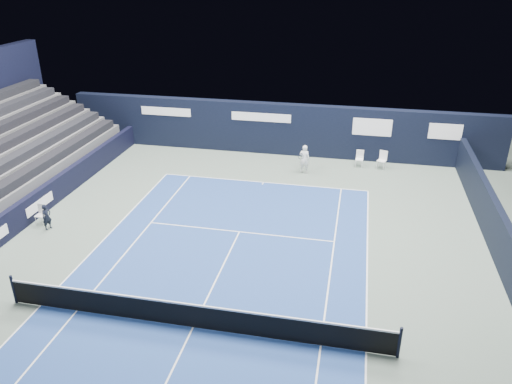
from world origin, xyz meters
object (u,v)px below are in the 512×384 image
at_px(folding_chair_back_a, 360,156).
at_px(line_judge_chair, 41,213).
at_px(folding_chair_back_b, 382,158).
at_px(tennis_player, 304,159).
at_px(tennis_net, 192,315).

bearing_deg(folding_chair_back_a, line_judge_chair, -140.31).
height_order(folding_chair_back_b, tennis_player, tennis_player).
bearing_deg(folding_chair_back_b, line_judge_chair, -126.29).
xyz_separation_m(folding_chair_back_b, line_judge_chair, (-15.09, -9.87, -0.07)).
relative_size(folding_chair_back_a, tennis_player, 0.59).
xyz_separation_m(tennis_net, tennis_player, (1.95, 13.71, 0.30)).
bearing_deg(tennis_player, folding_chair_back_b, 19.91).
relative_size(folding_chair_back_b, line_judge_chair, 1.13).
relative_size(folding_chair_back_a, folding_chair_back_b, 0.92).
bearing_deg(folding_chair_back_a, folding_chair_back_b, -0.64).
distance_m(line_judge_chair, tennis_net, 10.38).
xyz_separation_m(folding_chair_back_a, line_judge_chair, (-13.82, -9.97, -0.11)).
relative_size(folding_chair_back_a, tennis_net, 0.07).
bearing_deg(tennis_player, tennis_net, -98.10).
bearing_deg(line_judge_chair, folding_chair_back_b, 34.68).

